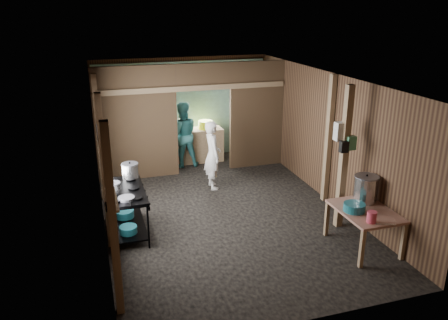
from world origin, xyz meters
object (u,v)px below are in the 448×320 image
object	(u,v)px
stove_pot_large	(130,172)
stock_pot	(366,189)
prep_table	(363,229)
pink_bucket	(372,217)
cook	(212,155)
yellow_tub	(205,125)
gas_range	(126,212)

from	to	relation	value
stove_pot_large	stock_pot	world-z (taller)	stock_pot
prep_table	pink_bucket	distance (m)	0.61
stock_pot	cook	world-z (taller)	cook
pink_bucket	cook	world-z (taller)	cook
pink_bucket	yellow_tub	xyz separation A→B (m)	(-1.18, 5.45, 0.19)
stock_pot	cook	bearing A→B (deg)	122.63
stock_pot	cook	size ratio (longest dim) A/B	0.32
yellow_tub	stock_pot	bearing A→B (deg)	-72.06
stove_pot_large	pink_bucket	bearing A→B (deg)	-37.26
yellow_tub	cook	xyz separation A→B (m)	(-0.33, -1.82, -0.20)
stove_pot_large	yellow_tub	world-z (taller)	stove_pot_large
yellow_tub	cook	world-z (taller)	cook
stock_pot	cook	xyz separation A→B (m)	(-1.87, 2.91, -0.14)
prep_table	cook	distance (m)	3.66
gas_range	stove_pot_large	size ratio (longest dim) A/B	4.48
gas_range	cook	distance (m)	2.59
stove_pot_large	prep_table	bearing A→B (deg)	-31.41
stock_pot	pink_bucket	xyz separation A→B (m)	(-0.35, -0.71, -0.13)
pink_bucket	prep_table	bearing A→B (deg)	67.18
prep_table	stove_pot_large	xyz separation A→B (m)	(-3.54, 2.16, 0.63)
stove_pot_large	cook	xyz separation A→B (m)	(1.86, 1.06, -0.21)
stove_pot_large	stock_pot	size ratio (longest dim) A/B	0.65
cook	stove_pot_large	bearing A→B (deg)	119.75
gas_range	yellow_tub	world-z (taller)	yellow_tub
stock_pot	pink_bucket	distance (m)	0.81
yellow_tub	cook	size ratio (longest dim) A/B	0.24
gas_range	prep_table	world-z (taller)	gas_range
prep_table	gas_range	bearing A→B (deg)	156.02
stock_pot	cook	distance (m)	3.46
gas_range	prep_table	distance (m)	4.06
stove_pot_large	yellow_tub	size ratio (longest dim) A/B	0.85
stock_pot	gas_range	bearing A→B (deg)	160.99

